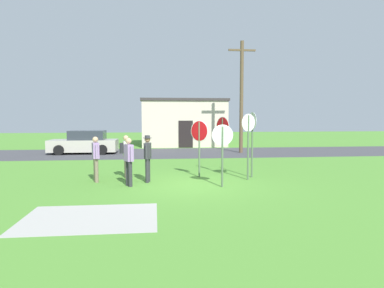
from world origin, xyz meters
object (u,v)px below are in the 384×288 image
stop_sign_rear_left (199,138)px  person_near_signs (148,156)px  stop_sign_leaning_right (222,145)px  person_on_left (129,159)px  stop_sign_rear_right (248,136)px  person_in_dark_shirt (96,157)px  parked_car_on_street (85,143)px  utility_pole (242,95)px  person_with_sunhat (126,153)px  stop_sign_center_cluster (252,134)px  stop_sign_far_back (223,134)px

stop_sign_rear_left → person_near_signs: (-2.03, -0.85, -0.58)m
stop_sign_leaning_right → person_on_left: bearing=171.4°
stop_sign_rear_right → stop_sign_rear_left: bearing=156.3°
stop_sign_rear_left → person_near_signs: 2.28m
stop_sign_rear_right → stop_sign_rear_left: 1.95m
person_on_left → person_in_dark_shirt: size_ratio=1.00×
parked_car_on_street → person_near_signs: bearing=-67.2°
utility_pole → person_on_left: bearing=-122.7°
utility_pole → person_in_dark_shirt: bearing=-130.0°
parked_car_on_street → person_in_dark_shirt: 10.33m
utility_pole → person_in_dark_shirt: size_ratio=4.35×
stop_sign_rear_right → person_with_sunhat: bearing=169.2°
stop_sign_center_cluster → stop_sign_far_back: (-1.01, 0.96, -0.06)m
person_in_dark_shirt → person_near_signs: 1.92m
stop_sign_rear_left → person_on_left: stop_sign_rear_left is taller
person_in_dark_shirt → person_with_sunhat: 1.26m
stop_sign_center_cluster → person_in_dark_shirt: bearing=-176.8°
stop_sign_rear_right → person_near_signs: size_ratio=1.46×
stop_sign_leaning_right → stop_sign_far_back: (0.54, 2.67, 0.21)m
person_on_left → parked_car_on_street: bearing=108.6°
person_near_signs → stop_sign_rear_right: bearing=1.0°
utility_pole → stop_sign_center_cluster: size_ratio=2.83×
parked_car_on_street → stop_sign_leaning_right: size_ratio=2.01×
person_on_left → person_near_signs: 0.92m
stop_sign_rear_right → stop_sign_leaning_right: (-1.24, -1.21, -0.23)m
stop_sign_far_back → person_near_signs: size_ratio=1.39×
stop_sign_rear_right → person_in_dark_shirt: size_ratio=1.50×
stop_sign_leaning_right → stop_sign_rear_left: bearing=105.1°
stop_sign_leaning_right → person_near_signs: stop_sign_leaning_right is taller
stop_sign_rear_right → stop_sign_rear_left: (-1.78, 0.78, -0.13)m
stop_sign_far_back → person_on_left: bearing=-149.8°
person_with_sunhat → person_on_left: bearing=-81.4°
stop_sign_rear_right → person_with_sunhat: size_ratio=1.50×
parked_car_on_street → stop_sign_leaning_right: bearing=-58.9°
person_on_left → person_with_sunhat: size_ratio=1.00×
parked_car_on_street → person_with_sunhat: size_ratio=2.56×
person_near_signs → stop_sign_far_back: bearing=26.1°
person_on_left → stop_sign_rear_left: bearing=29.5°
utility_pole → stop_sign_rear_left: 9.93m
stop_sign_center_cluster → person_near_signs: stop_sign_center_cluster is taller
stop_sign_far_back → parked_car_on_street: bearing=130.3°
utility_pole → person_with_sunhat: utility_pole is taller
parked_car_on_street → person_on_left: (3.68, -10.93, 0.26)m
person_on_left → person_with_sunhat: same height
person_with_sunhat → person_near_signs: 1.31m
person_on_left → stop_sign_rear_right: bearing=9.3°
stop_sign_rear_left → stop_sign_rear_right: bearing=-23.7°
stop_sign_far_back → person_with_sunhat: 4.09m
parked_car_on_street → person_in_dark_shirt: (2.41, -10.04, 0.26)m
stop_sign_rear_left → person_on_left: size_ratio=1.35×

